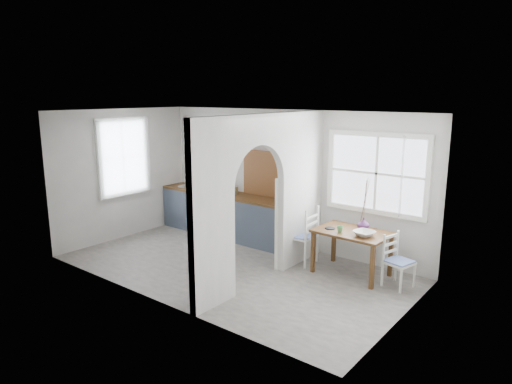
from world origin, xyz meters
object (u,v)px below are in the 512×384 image
Objects in this scene: dining_table at (352,253)px; vase at (363,224)px; chair_right at (399,261)px; chair_left at (301,235)px; kettle at (287,199)px.

dining_table is 5.67× the size of vase.
vase is (-0.69, 0.18, 0.42)m from chair_right.
chair_left is at bearing -173.65° from dining_table.
kettle reaches higher than vase.
chair_left is at bearing 106.09° from chair_right.
chair_right is (0.79, -0.02, 0.05)m from dining_table.
dining_table is at bearing -124.82° from vase.
kettle is 1.00× the size of vase.
chair_right is at bearing 88.45° from chair_left.
dining_table is at bearing 91.25° from chair_left.
vase reaches higher than dining_table.
kettle is at bearing 170.88° from dining_table.
kettle is (-2.25, 0.31, 0.59)m from chair_right.
chair_left is 1.23× the size of chair_right.
dining_table is 0.94m from chair_left.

